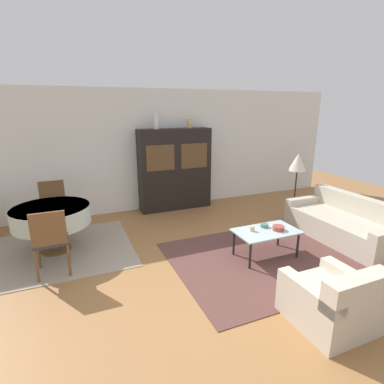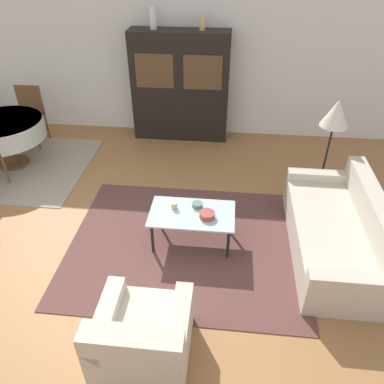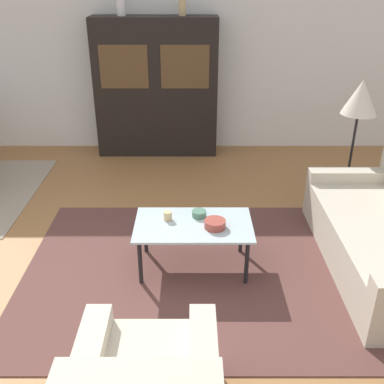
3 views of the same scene
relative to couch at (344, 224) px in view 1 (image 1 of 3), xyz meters
The scene contains 17 objects.
ground_plane 2.90m from the couch, 168.67° to the right, with size 14.00×14.00×0.00m, color #9E6B3D.
wall_back 4.31m from the couch, 132.73° to the left, with size 10.00×0.06×2.70m.
area_rug 1.81m from the couch, behind, with size 2.83×2.30×0.01m.
dining_rug 4.95m from the couch, 163.13° to the left, with size 2.26×2.01×0.01m.
couch is the anchor object (origin of this frame).
armchair 2.54m from the couch, 141.51° to the right, with size 0.80×0.81×0.73m.
coffee_table 1.73m from the couch, behind, with size 1.00×0.59×0.44m.
display_cabinet 3.64m from the couch, 128.36° to the left, with size 1.65×0.42×1.85m.
dining_table 5.05m from the couch, 162.66° to the left, with size 1.21×1.21×0.76m.
dining_chair_near 4.87m from the couch, behind, with size 0.44×0.44×0.97m.
dining_chair_far 5.35m from the couch, 154.20° to the left, with size 0.44×0.44×0.97m.
floor_lamp 1.61m from the couch, 88.10° to the left, with size 0.38×0.38×1.36m.
cup 1.96m from the couch, behind, with size 0.07×0.07×0.08m.
bowl 1.56m from the couch, behind, with size 0.18×0.18×0.07m.
bowl_small 1.69m from the couch, behind, with size 0.13×0.13×0.06m.
vase_tall 4.23m from the couch, 133.17° to the left, with size 0.11×0.11×0.34m.
vase_short 3.76m from the couch, 123.49° to the left, with size 0.09×0.09×0.21m.
Camera 1 is at (-1.65, -2.99, 2.31)m, focal length 28.00 mm.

